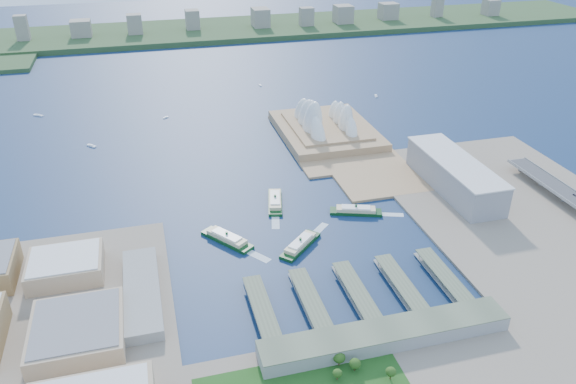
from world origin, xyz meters
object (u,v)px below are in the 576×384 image
object	(u,v)px
toaster_building	(454,175)
ferry_a	(227,237)
ferry_d	(356,209)
ferry_b	(275,199)
opera_house	(326,114)
ferry_c	(300,243)
car_c	(575,195)

from	to	relation	value
toaster_building	ferry_a	distance (m)	277.66
ferry_a	ferry_d	world-z (taller)	ferry_a
ferry_a	ferry_b	world-z (taller)	ferry_a
ferry_d	opera_house	bearing A→B (deg)	9.43
opera_house	ferry_c	distance (m)	293.38
opera_house	car_c	bearing A→B (deg)	-53.65
ferry_a	car_c	distance (m)	384.91
toaster_building	ferry_c	size ratio (longest dim) A/B	2.72
opera_house	ferry_d	world-z (taller)	opera_house
opera_house	ferry_a	distance (m)	303.13
toaster_building	ferry_d	distance (m)	131.40
toaster_building	ferry_b	xyz separation A→B (m)	(-209.12, 23.57, -14.96)
opera_house	toaster_building	bearing A→B (deg)	-65.77
ferry_d	car_c	xyz separation A→B (m)	(237.95, -50.21, 10.24)
car_c	ferry_d	bearing A→B (deg)	168.08
ferry_b	ferry_d	bearing A→B (deg)	-15.46
toaster_building	ferry_b	world-z (taller)	toaster_building
opera_house	ferry_c	world-z (taller)	opera_house
ferry_b	ferry_d	size ratio (longest dim) A/B	1.04
ferry_a	car_c	bearing A→B (deg)	-41.07
opera_house	ferry_a	xyz separation A→B (m)	(-184.50, -239.07, -26.32)
ferry_a	ferry_d	distance (m)	146.78
ferry_c	ferry_d	world-z (taller)	ferry_c
toaster_building	opera_house	bearing A→B (deg)	114.23
opera_house	ferry_c	bearing A→B (deg)	-113.39
opera_house	ferry_b	size ratio (longest dim) A/B	3.07
ferry_b	ferry_c	xyz separation A→B (m)	(3.12, -91.73, -0.16)
ferry_c	opera_house	bearing A→B (deg)	-66.80
ferry_c	car_c	bearing A→B (deg)	-133.82
ferry_c	car_c	size ratio (longest dim) A/B	11.61
opera_house	toaster_building	xyz separation A→B (m)	(90.00, -200.00, -11.50)
ferry_b	ferry_c	size ratio (longest dim) A/B	1.03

